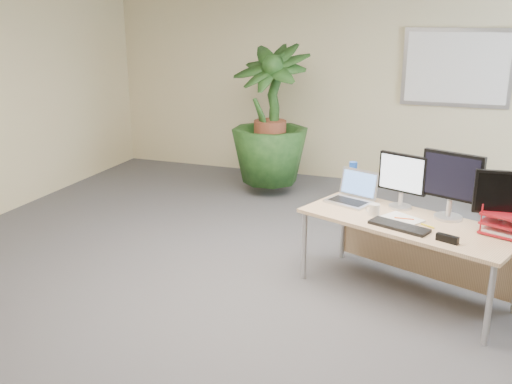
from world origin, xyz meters
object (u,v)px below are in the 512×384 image
(floor_plant, at_px, (270,135))
(monitor_right, at_px, (452,181))
(desk, at_px, (412,233))
(laptop, at_px, (353,194))
(monitor_left, at_px, (402,177))

(floor_plant, distance_m, monitor_right, 3.03)
(desk, height_order, laptop, laptop)
(monitor_right, bearing_deg, floor_plant, 136.57)
(desk, height_order, monitor_left, monitor_left)
(monitor_left, relative_size, laptop, 1.02)
(monitor_right, distance_m, laptop, 0.85)
(floor_plant, relative_size, monitor_right, 2.80)
(desk, distance_m, laptop, 0.62)
(laptop, bearing_deg, monitor_right, -12.05)
(floor_plant, height_order, monitor_left, floor_plant)
(desk, bearing_deg, floor_plant, 131.91)
(floor_plant, bearing_deg, desk, -48.09)
(floor_plant, bearing_deg, monitor_right, -43.43)
(desk, xyz_separation_m, monitor_right, (0.26, 0.08, 0.44))
(monitor_right, xyz_separation_m, laptop, (-0.79, 0.17, -0.24))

